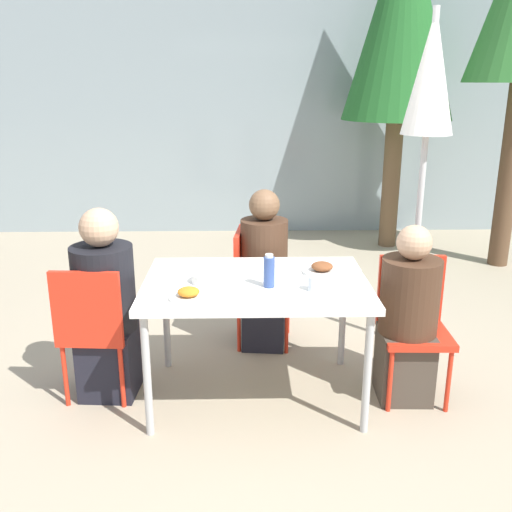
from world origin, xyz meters
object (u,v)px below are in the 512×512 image
object	(u,v)px
chair_left	(94,324)
tree_behind_left	(403,15)
person_left	(106,310)
person_far	(264,274)
bottle	(269,271)
person_right	(408,320)
chair_far	(253,279)
salad_bowl	(208,278)
drinking_cup	(314,284)
closed_umbrella	(429,97)
chair_right	(413,317)

from	to	relation	value
chair_left	tree_behind_left	world-z (taller)	tree_behind_left
chair_left	person_left	world-z (taller)	person_left
person_far	bottle	world-z (taller)	person_far
chair_left	person_left	size ratio (longest dim) A/B	0.73
person_right	person_far	distance (m)	1.11
chair_far	tree_behind_left	bearing A→B (deg)	153.62
chair_far	salad_bowl	size ratio (longest dim) A/B	4.58
drinking_cup	tree_behind_left	xyz separation A→B (m)	(1.31, 3.52, 1.74)
closed_umbrella	salad_bowl	distance (m)	1.88
person_far	tree_behind_left	bearing A→B (deg)	155.39
closed_umbrella	tree_behind_left	world-z (taller)	tree_behind_left
chair_far	tree_behind_left	distance (m)	3.67
closed_umbrella	person_right	bearing A→B (deg)	-108.40
salad_bowl	person_far	bearing A→B (deg)	64.11
closed_umbrella	bottle	bearing A→B (deg)	-143.24
person_left	person_far	size ratio (longest dim) A/B	1.01
person_left	person_right	world-z (taller)	person_left
person_right	tree_behind_left	bearing A→B (deg)	-100.22
person_left	chair_left	bearing A→B (deg)	-121.87
chair_left	chair_right	xyz separation A→B (m)	(1.91, 0.06, 0.00)
chair_right	person_far	xyz separation A→B (m)	(-0.88, 0.66, 0.05)
person_left	tree_behind_left	size ratio (longest dim) A/B	0.32
person_right	salad_bowl	bearing A→B (deg)	1.44
drinking_cup	chair_far	bearing A→B (deg)	108.88
person_left	person_far	distance (m)	1.17
chair_left	person_right	size ratio (longest dim) A/B	0.78
chair_right	tree_behind_left	distance (m)	3.93
tree_behind_left	person_right	bearing A→B (deg)	-102.12
chair_left	person_far	xyz separation A→B (m)	(1.03, 0.72, 0.05)
chair_far	person_far	distance (m)	0.11
chair_right	chair_far	bearing A→B (deg)	-34.82
chair_far	chair_left	bearing A→B (deg)	-44.95
person_right	tree_behind_left	world-z (taller)	tree_behind_left
person_right	salad_bowl	distance (m)	1.21
chair_right	closed_umbrella	distance (m)	1.44
person_right	bottle	xyz separation A→B (m)	(-0.83, -0.07, 0.34)
chair_right	closed_umbrella	xyz separation A→B (m)	(0.19, 0.65, 1.27)
person_left	chair_far	distance (m)	1.14
chair_right	salad_bowl	size ratio (longest dim) A/B	4.58
person_far	drinking_cup	world-z (taller)	person_far
chair_far	person_far	size ratio (longest dim) A/B	0.74
person_far	salad_bowl	bearing A→B (deg)	-20.01
chair_far	closed_umbrella	distance (m)	1.71
person_far	drinking_cup	distance (m)	0.94
person_right	bottle	size ratio (longest dim) A/B	5.66
chair_left	closed_umbrella	size ratio (longest dim) A/B	0.37
bottle	chair_right	bearing A→B (deg)	9.85
bottle	salad_bowl	xyz separation A→B (m)	(-0.35, 0.08, -0.07)
person_left	drinking_cup	distance (m)	1.27
chair_left	tree_behind_left	xyz separation A→B (m)	(2.59, 3.36, 2.04)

